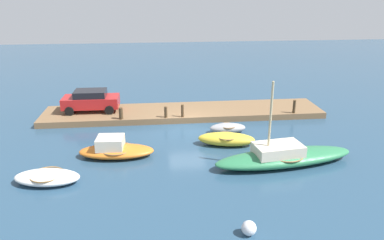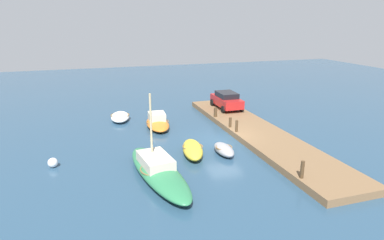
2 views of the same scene
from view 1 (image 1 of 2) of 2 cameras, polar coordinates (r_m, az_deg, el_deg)
name	(u,v)px [view 1 (image 1 of 2)]	position (r m, az deg, el deg)	size (l,w,h in m)	color
ground_plane	(187,128)	(25.16, -0.79, -1.19)	(84.00, 84.00, 0.00)	navy
dock_platform	(184,112)	(27.61, -1.31, 1.22)	(20.59, 3.80, 0.43)	brown
motorboat_orange	(115,149)	(21.24, -11.80, -4.48)	(4.30, 2.04, 1.18)	orange
dinghy_grey	(228,128)	(24.32, 5.55, -1.23)	(2.38, 1.11, 0.63)	#939399
rowboat_yellow	(226,139)	(22.37, 5.36, -2.95)	(3.62, 1.94, 0.78)	gold
sailboat_green	(284,156)	(20.47, 13.99, -5.45)	(8.03, 2.99, 4.66)	#2D7A4C
rowboat_white	(47,177)	(19.50, -21.52, -8.23)	(3.38, 1.99, 0.59)	white
mooring_post_west	(294,107)	(27.62, 15.54, 2.01)	(0.20, 0.20, 0.97)	#47331E
mooring_post_mid_west	(182,111)	(25.82, -1.49, 1.44)	(0.20, 0.20, 0.90)	#47331E
mooring_post_mid_east	(166,112)	(25.78, -4.08, 1.23)	(0.21, 0.21, 0.78)	#47331E
mooring_post_east	(121,113)	(25.88, -10.96, 1.00)	(0.28, 0.28, 0.80)	#47331E
parked_car	(91,100)	(27.97, -15.38, 2.98)	(4.04, 2.07, 1.57)	#B21E1E
marker_buoy	(249,228)	(14.92, 8.81, -16.22)	(0.59, 0.59, 0.59)	silver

